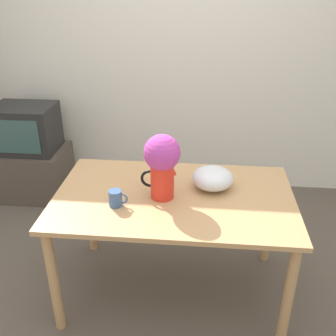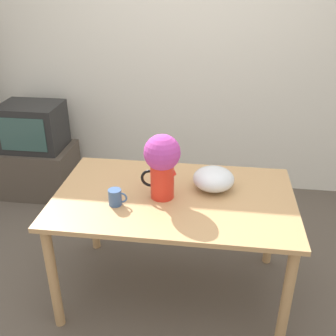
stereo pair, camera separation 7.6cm
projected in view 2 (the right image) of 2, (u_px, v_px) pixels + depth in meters
name	position (u px, v px, depth m)	size (l,w,h in m)	color
ground_plane	(166.00, 300.00, 2.63)	(12.00, 12.00, 0.00)	brown
wall_back	(191.00, 54.00, 3.54)	(8.00, 0.05, 2.60)	silver
table	(174.00, 208.00, 2.43)	(1.45, 0.89, 0.76)	tan
flower_vase	(162.00, 161.00, 2.26)	(0.24, 0.21, 0.40)	red
coffee_mug	(116.00, 197.00, 2.27)	(0.11, 0.08, 0.10)	#385689
white_bowl	(214.00, 179.00, 2.43)	(0.26, 0.26, 0.14)	silver
tv_stand	(40.00, 170.00, 3.83)	(0.66, 0.50, 0.47)	#4C4238
tv_set	(33.00, 127.00, 3.63)	(0.55, 0.42, 0.43)	black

